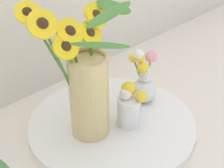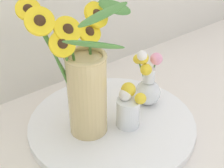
{
  "view_description": "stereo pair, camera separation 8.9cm",
  "coord_description": "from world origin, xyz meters",
  "px_view_note": "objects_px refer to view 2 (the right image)",
  "views": [
    {
      "loc": [
        -0.51,
        -0.5,
        0.62
      ],
      "look_at": [
        0.04,
        0.03,
        0.15
      ],
      "focal_mm": 50.0,
      "sensor_mm": 36.0,
      "label": 1
    },
    {
      "loc": [
        -0.45,
        -0.56,
        0.62
      ],
      "look_at": [
        0.04,
        0.03,
        0.15
      ],
      "focal_mm": 50.0,
      "sensor_mm": 36.0,
      "label": 2
    }
  ],
  "objects_px": {
    "serving_tray": "(112,123)",
    "mason_jar_sunflowers": "(86,83)",
    "vase_bulb_right": "(148,83)",
    "vase_small_center": "(129,107)"
  },
  "relations": [
    {
      "from": "vase_bulb_right",
      "to": "mason_jar_sunflowers",
      "type": "bearing_deg",
      "value": 177.05
    },
    {
      "from": "serving_tray",
      "to": "vase_bulb_right",
      "type": "relative_size",
      "value": 2.62
    },
    {
      "from": "mason_jar_sunflowers",
      "to": "vase_small_center",
      "type": "height_order",
      "value": "mason_jar_sunflowers"
    },
    {
      "from": "vase_small_center",
      "to": "serving_tray",
      "type": "bearing_deg",
      "value": 117.46
    },
    {
      "from": "vase_small_center",
      "to": "vase_bulb_right",
      "type": "relative_size",
      "value": 0.7
    },
    {
      "from": "serving_tray",
      "to": "mason_jar_sunflowers",
      "type": "bearing_deg",
      "value": 173.18
    },
    {
      "from": "serving_tray",
      "to": "mason_jar_sunflowers",
      "type": "relative_size",
      "value": 1.29
    },
    {
      "from": "serving_tray",
      "to": "vase_small_center",
      "type": "relative_size",
      "value": 3.77
    },
    {
      "from": "serving_tray",
      "to": "mason_jar_sunflowers",
      "type": "xyz_separation_m",
      "value": [
        -0.08,
        0.01,
        0.17
      ]
    },
    {
      "from": "mason_jar_sunflowers",
      "to": "vase_bulb_right",
      "type": "bearing_deg",
      "value": -2.95
    }
  ]
}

